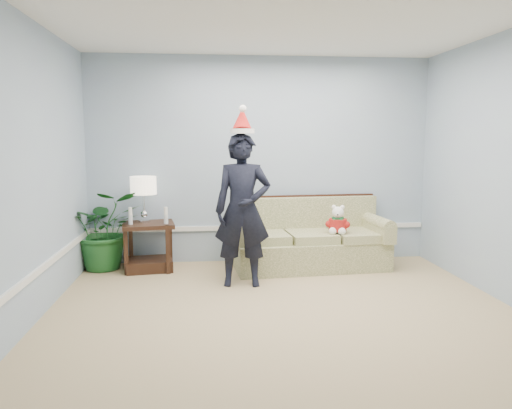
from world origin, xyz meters
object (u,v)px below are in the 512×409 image
object	(u,v)px
houseplant	(105,230)
man	(243,210)
table_lamp	(143,187)
side_table	(149,252)
sofa	(309,242)
teddy_bear	(338,223)

from	to	relation	value
houseplant	man	distance (m)	1.92
table_lamp	houseplant	size ratio (longest dim) A/B	0.57
side_table	table_lamp	world-z (taller)	table_lamp
sofa	houseplant	xyz separation A→B (m)	(-2.58, 0.15, 0.18)
side_table	houseplant	world-z (taller)	houseplant
side_table	table_lamp	size ratio (longest dim) A/B	1.20
man	teddy_bear	bearing A→B (deg)	26.77
teddy_bear	houseplant	bearing A→B (deg)	-170.32
table_lamp	teddy_bear	bearing A→B (deg)	-7.29
houseplant	man	world-z (taller)	man
sofa	houseplant	bearing A→B (deg)	171.95
houseplant	teddy_bear	distance (m)	2.92
sofa	teddy_bear	bearing A→B (deg)	-38.49
table_lamp	sofa	bearing A→B (deg)	-2.60
table_lamp	teddy_bear	size ratio (longest dim) A/B	1.59
houseplant	man	bearing A→B (deg)	-27.37
side_table	table_lamp	distance (m)	0.81
sofa	side_table	world-z (taller)	sofa
table_lamp	man	world-z (taller)	man
sofa	side_table	distance (m)	2.03
table_lamp	man	size ratio (longest dim) A/B	0.34
side_table	table_lamp	xyz separation A→B (m)	(-0.05, 0.07, 0.80)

